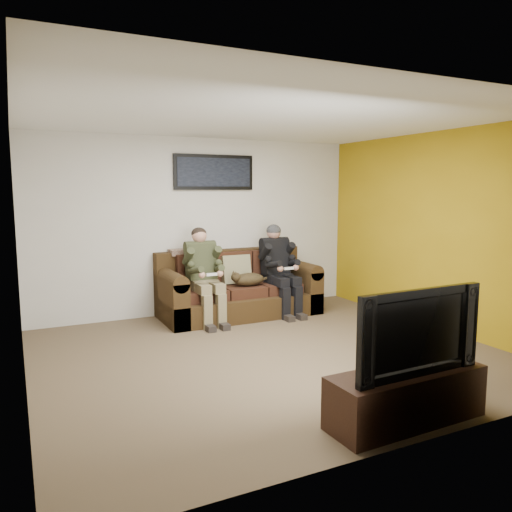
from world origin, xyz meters
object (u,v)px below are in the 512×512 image
sofa (237,291)px  person_right (279,264)px  cat (248,279)px  person_left (204,269)px  tv_stand (406,397)px  television (409,329)px  framed_poster (214,172)px

sofa → person_right: size_ratio=1.74×
person_right → cat: (-0.53, -0.04, -0.19)m
sofa → cat: 0.31m
person_left → tv_stand: bearing=-83.9°
television → person_left: bearing=94.6°
sofa → television: bearing=-93.2°
cat → tv_stand: bearing=-94.4°
tv_stand → television: bearing=0.0°
framed_poster → tv_stand: framed_poster is taller
sofa → person_right: person_right is taller
cat → framed_poster: framed_poster is taller
person_left → person_right: size_ratio=0.99×
person_right → framed_poster: framed_poster is taller
sofa → framed_poster: 1.80m
person_right → framed_poster: size_ratio=1.06×
person_right → cat: person_right is taller
framed_poster → tv_stand: size_ratio=0.93×
tv_stand → cat: bearing=84.1°
sofa → person_left: 0.74m
tv_stand → person_left: bearing=94.6°
person_left → tv_stand: person_left is taller
person_left → sofa: bearing=18.0°
cat → person_left: bearing=176.9°
person_right → framed_poster: 1.67m
television → cat: bearing=84.1°
tv_stand → television: 0.55m
sofa → framed_poster: size_ratio=1.84×
sofa → person_right: (0.59, -0.19, 0.39)m
person_left → framed_poster: framed_poster is taller
framed_poster → tv_stand: (-0.01, -4.17, -1.89)m
person_left → tv_stand: (0.38, -3.59, -0.53)m
person_left → framed_poster: bearing=55.7°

